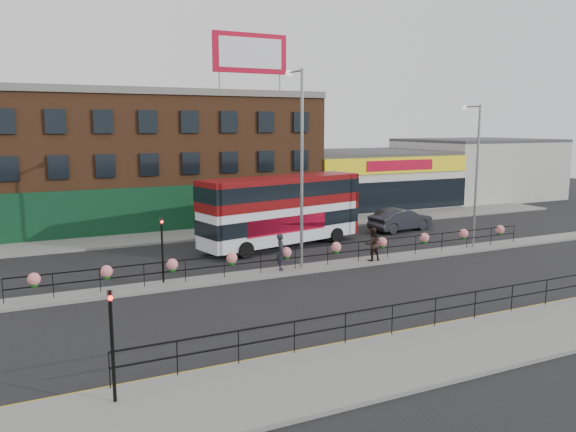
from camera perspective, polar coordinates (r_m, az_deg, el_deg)
name	(u,v)px	position (r m, az deg, el deg)	size (l,w,h in m)	color
ground	(312,269)	(30.70, 2.42, -5.42)	(120.00, 120.00, 0.00)	black
south_pavement	(470,345)	(21.34, 18.01, -12.33)	(60.00, 4.00, 0.15)	slate
north_pavement	(235,231)	(41.41, -5.36, -1.51)	(60.00, 4.00, 0.15)	slate
median	(312,268)	(30.68, 2.42, -5.29)	(60.00, 1.60, 0.15)	slate
yellow_line_inner	(428,326)	(22.96, 14.00, -10.78)	(60.00, 0.10, 0.01)	gold
yellow_line_outer	(431,327)	(22.83, 14.30, -10.91)	(60.00, 0.10, 0.01)	gold
brick_building	(155,158)	(47.33, -13.39, 5.78)	(25.00, 12.21, 10.30)	brown
supermarket	(362,178)	(55.23, 7.49, 3.83)	(15.00, 12.25, 5.30)	silver
warehouse_east	(476,168)	(64.46, 18.57, 4.63)	(14.50, 12.00, 6.30)	#AEAEA9
billboard	(250,53)	(44.71, -3.87, 16.16)	(6.00, 0.29, 4.40)	#AE0521
median_railing	(312,250)	(30.45, 2.43, -3.52)	(30.04, 0.56, 1.23)	black
south_railing	(392,313)	(21.18, 10.55, -9.64)	(20.04, 0.05, 1.12)	black
double_decker_bus	(282,204)	(35.80, -0.58, 1.24)	(11.52, 5.06, 4.54)	silver
car	(401,220)	(42.39, 11.39, -0.36)	(5.30, 2.50, 1.68)	#26272F
pedestrian_a	(281,252)	(29.71, -0.72, -3.66)	(0.70, 0.84, 1.96)	black
pedestrian_b	(372,244)	(32.13, 8.54, -2.85)	(0.97, 0.78, 1.89)	black
lamp_column_west	(300,152)	(29.72, 1.18, 6.57)	(0.38, 1.85, 10.52)	gray
lamp_column_east	(475,164)	(36.85, 18.43, 5.08)	(0.32, 1.55, 8.86)	gray
traffic_light_south	(111,322)	(16.24, -17.53, -10.21)	(0.15, 0.28, 3.65)	black
traffic_light_median	(162,236)	(27.79, -12.69, -1.97)	(0.15, 0.28, 3.65)	black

